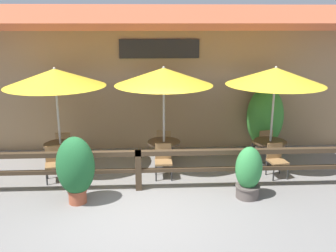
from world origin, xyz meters
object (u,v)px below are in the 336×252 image
(chair_near_wallside, at_px, (65,144))
(chair_far_wallside, at_px, (263,142))
(patio_umbrella_far, at_px, (275,76))
(chair_middle_streetside, at_px, (163,159))
(dining_table_near, at_px, (61,149))
(potted_plant_tall_tropical, at_px, (265,118))
(potted_plant_corner_fern, at_px, (249,173))
(chair_middle_wallside, at_px, (165,142))
(potted_plant_broad_leaf, at_px, (76,168))
(chair_far_streetside, at_px, (276,159))
(patio_umbrella_near, at_px, (55,78))
(dining_table_far, at_px, (270,146))
(dining_table_middle, at_px, (164,147))
(patio_umbrella_middle, at_px, (164,77))
(chair_near_streetside, at_px, (54,162))

(chair_near_wallside, xyz_separation_m, chair_far_wallside, (5.57, -0.07, 0.00))
(patio_umbrella_far, bearing_deg, chair_near_wallside, 172.42)
(chair_near_wallside, xyz_separation_m, patio_umbrella_far, (5.55, -0.74, 1.96))
(chair_middle_streetside, xyz_separation_m, patio_umbrella_far, (2.85, 0.57, 1.96))
(dining_table_near, bearing_deg, chair_far_wallside, 6.32)
(patio_umbrella_far, xyz_separation_m, potted_plant_tall_tropical, (0.21, 1.22, -1.40))
(potted_plant_corner_fern, height_order, potted_plant_tall_tropical, potted_plant_tall_tropical)
(chair_middle_wallside, bearing_deg, potted_plant_corner_fern, 136.48)
(chair_near_wallside, height_order, patio_umbrella_far, patio_umbrella_far)
(dining_table_near, xyz_separation_m, potted_plant_broad_leaf, (0.75, -1.90, 0.23))
(chair_far_streetside, xyz_separation_m, chair_far_wallside, (0.06, 1.34, 0.00))
(patio_umbrella_near, distance_m, potted_plant_broad_leaf, 2.61)
(dining_table_near, xyz_separation_m, potted_plant_tall_tropical, (5.70, 1.17, 0.46))
(patio_umbrella_far, distance_m, dining_table_far, 1.86)
(dining_table_far, bearing_deg, patio_umbrella_far, 45.00)
(dining_table_middle, xyz_separation_m, chair_far_streetside, (2.77, -0.78, -0.10))
(chair_middle_wallside, relative_size, potted_plant_corner_fern, 0.71)
(dining_table_middle, height_order, potted_plant_tall_tropical, potted_plant_tall_tropical)
(chair_near_wallside, distance_m, potted_plant_corner_fern, 5.17)
(potted_plant_broad_leaf, bearing_deg, chair_far_wallside, 27.79)
(patio_umbrella_far, bearing_deg, dining_table_near, 179.39)
(chair_near_wallside, relative_size, dining_table_middle, 0.98)
(dining_table_near, bearing_deg, chair_middle_streetside, -13.30)
(chair_middle_wallside, relative_size, chair_far_streetside, 1.00)
(chair_middle_streetside, distance_m, patio_umbrella_far, 3.51)
(chair_middle_streetside, distance_m, chair_far_wallside, 3.13)
(patio_umbrella_middle, xyz_separation_m, chair_middle_wallside, (0.04, 0.68, -1.96))
(chair_far_wallside, relative_size, potted_plant_corner_fern, 0.71)
(dining_table_far, bearing_deg, potted_plant_corner_fern, -120.28)
(potted_plant_corner_fern, relative_size, potted_plant_broad_leaf, 0.79)
(dining_table_far, bearing_deg, potted_plant_broad_leaf, -158.76)
(patio_umbrella_middle, relative_size, chair_middle_streetside, 3.19)
(chair_near_wallside, bearing_deg, dining_table_middle, 165.04)
(patio_umbrella_middle, distance_m, chair_middle_wallside, 2.07)
(chair_near_wallside, xyz_separation_m, potted_plant_corner_fern, (4.51, -2.52, 0.11))
(patio_umbrella_near, distance_m, patio_umbrella_middle, 2.68)
(patio_umbrella_middle, bearing_deg, potted_plant_broad_leaf, -134.70)
(patio_umbrella_near, relative_size, patio_umbrella_far, 1.00)
(chair_near_wallside, xyz_separation_m, patio_umbrella_middle, (2.74, -0.63, 1.96))
(potted_plant_corner_fern, bearing_deg, potted_plant_tall_tropical, 67.48)
(patio_umbrella_near, distance_m, dining_table_middle, 3.26)
(dining_table_middle, height_order, chair_middle_streetside, chair_middle_streetside)
(potted_plant_corner_fern, xyz_separation_m, potted_plant_broad_leaf, (-3.71, -0.06, 0.22))
(chair_near_streetside, relative_size, potted_plant_corner_fern, 0.71)
(chair_far_wallside, height_order, potted_plant_tall_tropical, potted_plant_tall_tropical)
(chair_near_wallside, bearing_deg, chair_middle_streetside, 152.16)
(chair_middle_wallside, distance_m, chair_far_streetside, 3.09)
(dining_table_near, xyz_separation_m, patio_umbrella_middle, (2.68, 0.05, 1.86))
(chair_far_wallside, bearing_deg, patio_umbrella_middle, -2.97)
(patio_umbrella_near, xyz_separation_m, patio_umbrella_middle, (2.68, 0.05, 0.00))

